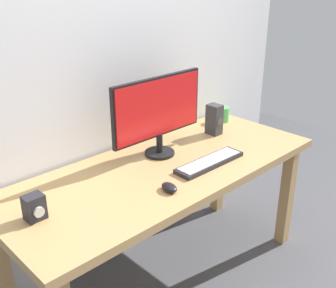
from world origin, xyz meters
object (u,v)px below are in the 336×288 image
Objects in this scene: audio_controller at (34,207)px; coffee_mug at (223,114)px; desk at (165,181)px; speaker_right at (214,119)px; monitor at (158,111)px; mouse at (169,187)px; keyboard_primary at (210,162)px.

audio_controller is 1.11× the size of coffee_mug.
desk is 0.58m from speaker_right.
mouse is at bearing -125.89° from monitor.
keyboard_primary is 2.29× the size of speaker_right.
coffee_mug is at bearing 33.44° from keyboard_primary.
audio_controller reaches higher than desk.
desk is at bearing -163.46° from coffee_mug.
desk is at bearing 63.46° from mouse.
speaker_right is at bearing -153.95° from coffee_mug.
mouse reaches higher than keyboard_primary.
coffee_mug is at bearing 16.54° from desk.
keyboard_primary reaches higher than desk.
monitor is at bearing 8.56° from audio_controller.
monitor is 3.20× the size of speaker_right.
mouse reaches higher than desk.
coffee_mug reaches higher than mouse.
keyboard_primary is 0.93m from audio_controller.
audio_controller is (-0.92, 0.17, 0.04)m from keyboard_primary.
mouse is at bearing -171.58° from keyboard_primary.
coffee_mug reaches higher than desk.
mouse is 0.61m from audio_controller.
audio_controller is at bearing 171.03° from mouse.
audio_controller is at bearing -171.44° from monitor.
coffee_mug is at bearing 7.43° from monitor.
monitor is (0.08, 0.14, 0.34)m from desk.
audio_controller reaches higher than keyboard_primary.
audio_controller is at bearing -175.35° from speaker_right.
coffee_mug is at bearing 8.05° from audio_controller.
keyboard_primary is 0.35m from mouse.
mouse is (-0.25, -0.34, -0.24)m from monitor.
speaker_right is 1.28m from audio_controller.
mouse is 0.51× the size of speaker_right.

